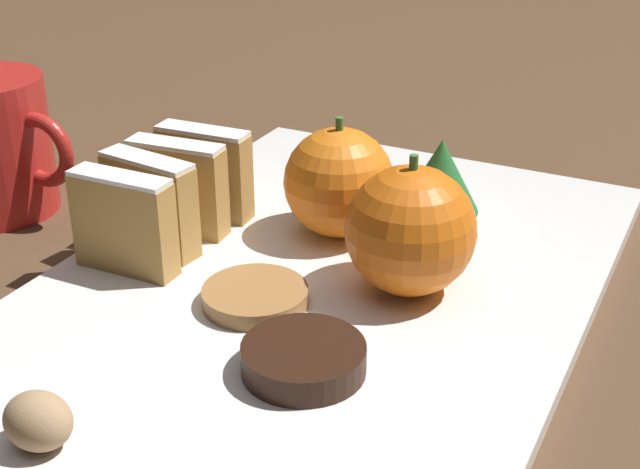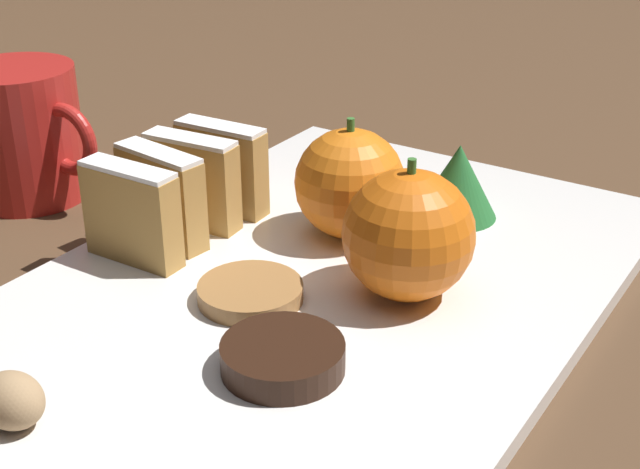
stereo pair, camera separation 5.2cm
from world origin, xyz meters
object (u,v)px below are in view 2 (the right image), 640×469
orange_near (408,235)px  orange_far (350,183)px  chocolate_cookie (283,357)px  walnut (12,400)px  coffee_mug (23,134)px

orange_near → orange_far: bearing=144.2°
chocolate_cookie → walnut: bearing=-127.3°
chocolate_cookie → coffee_mug: coffee_mug is taller
chocolate_cookie → orange_near: bearing=81.0°
walnut → chocolate_cookie: size_ratio=0.52×
orange_far → coffee_mug: (-0.25, -0.05, 0.00)m
orange_near → walnut: size_ratio=2.56×
orange_near → coffee_mug: bearing=-179.2°
chocolate_cookie → coffee_mug: 0.32m
orange_near → orange_far: (-0.07, 0.05, -0.00)m
orange_near → chocolate_cookie: (-0.02, -0.10, -0.03)m
orange_near → walnut: bearing=-114.8°
coffee_mug → orange_far: bearing=12.3°
walnut → chocolate_cookie: bearing=52.7°
orange_near → coffee_mug: size_ratio=0.70×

